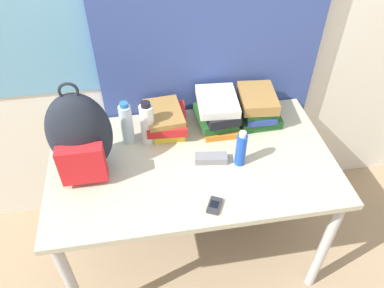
{
  "coord_description": "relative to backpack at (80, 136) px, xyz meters",
  "views": [
    {
      "loc": [
        -0.21,
        -0.85,
        2.0
      ],
      "look_at": [
        0.0,
        0.39,
        0.85
      ],
      "focal_mm": 35.0,
      "sensor_mm": 36.0,
      "label": 1
    }
  ],
  "objects": [
    {
      "name": "wall_back",
      "position": [
        0.48,
        0.45,
        0.31
      ],
      "size": [
        6.0,
        0.06,
        2.5
      ],
      "color": "silver",
      "rests_on": "ground_plane"
    },
    {
      "name": "curtain_blue",
      "position": [
        0.65,
        0.39,
        0.31
      ],
      "size": [
        1.14,
        0.04,
        2.5
      ],
      "color": "#384C93",
      "rests_on": "ground_plane"
    },
    {
      "name": "desk",
      "position": [
        0.48,
        -0.02,
        -0.28
      ],
      "size": [
        1.34,
        0.77,
        0.75
      ],
      "color": "#B7B299",
      "rests_on": "ground_plane"
    },
    {
      "name": "backpack",
      "position": [
        0.0,
        0.0,
        0.0
      ],
      "size": [
        0.28,
        0.22,
        0.46
      ],
      "color": "#1E232D",
      "rests_on": "desk"
    },
    {
      "name": "book_stack_left",
      "position": [
        0.39,
        0.22,
        -0.13
      ],
      "size": [
        0.21,
        0.26,
        0.12
      ],
      "color": "yellow",
      "rests_on": "desk"
    },
    {
      "name": "book_stack_center",
      "position": [
        0.65,
        0.21,
        -0.11
      ],
      "size": [
        0.21,
        0.27,
        0.17
      ],
      "color": "orange",
      "rests_on": "desk"
    },
    {
      "name": "book_stack_right",
      "position": [
        0.86,
        0.22,
        -0.11
      ],
      "size": [
        0.22,
        0.26,
        0.16
      ],
      "color": "#1E5623",
      "rests_on": "desk"
    },
    {
      "name": "water_bottle",
      "position": [
        0.19,
        0.16,
        -0.09
      ],
      "size": [
        0.06,
        0.06,
        0.23
      ],
      "color": "silver",
      "rests_on": "desk"
    },
    {
      "name": "sports_bottle",
      "position": [
        0.29,
        0.15,
        -0.09
      ],
      "size": [
        0.07,
        0.07,
        0.23
      ],
      "color": "white",
      "rests_on": "desk"
    },
    {
      "name": "sunscreen_bottle",
      "position": [
        0.7,
        -0.08,
        -0.11
      ],
      "size": [
        0.05,
        0.05,
        0.19
      ],
      "color": "blue",
      "rests_on": "desk"
    },
    {
      "name": "cell_phone",
      "position": [
        0.53,
        -0.31,
        -0.19
      ],
      "size": [
        0.08,
        0.1,
        0.02
      ],
      "color": "#2D2D33",
      "rests_on": "desk"
    },
    {
      "name": "sunglasses_case",
      "position": [
        0.57,
        -0.05,
        -0.18
      ],
      "size": [
        0.16,
        0.08,
        0.04
      ],
      "color": "gray",
      "rests_on": "desk"
    }
  ]
}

